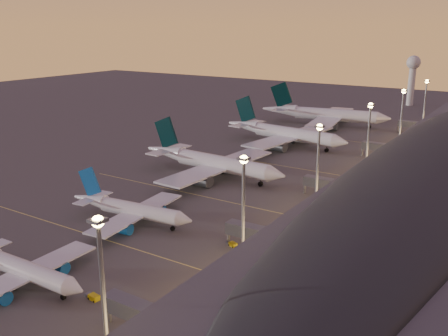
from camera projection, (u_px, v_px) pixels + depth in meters
ground at (122, 234)px, 127.81m from camera, size 700.00×700.00×0.00m
airliner_narrow_south at (20, 268)px, 102.56m from camera, size 36.41×32.45×13.04m
airliner_narrow_north at (130, 209)px, 134.65m from camera, size 38.96×34.98×13.91m
airliner_wide_near at (211, 162)px, 175.85m from camera, size 59.91×54.60×19.17m
airliner_wide_mid at (284, 133)px, 221.90m from camera, size 62.74×57.62×20.08m
airliner_wide_far at (324, 114)px, 265.22m from camera, size 68.79×63.35×22.04m
terminal_building at (438, 171)px, 151.51m from camera, size 56.35×255.00×17.46m
light_masts at (349, 137)px, 156.57m from camera, size 2.20×217.20×25.90m
radar_tower at (413, 72)px, 326.24m from camera, size 9.00×9.00×32.50m
lane_markings at (210, 192)px, 160.07m from camera, size 90.00×180.36×0.00m
baggage_tug_a at (93, 297)px, 97.27m from camera, size 3.55×1.80×1.01m
baggage_tug_c at (232, 244)px, 120.74m from camera, size 3.42×2.36×0.95m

